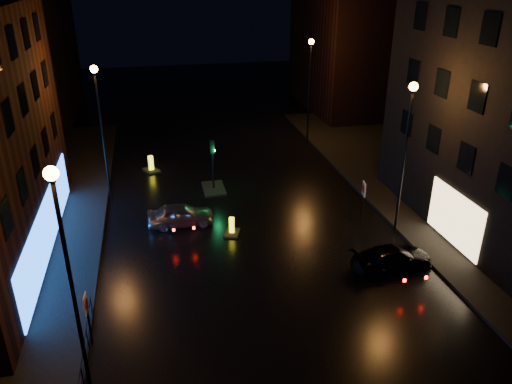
{
  "coord_description": "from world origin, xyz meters",
  "views": [
    {
      "loc": [
        -4.89,
        -16.06,
        13.55
      ],
      "look_at": [
        0.13,
        6.98,
        2.8
      ],
      "focal_mm": 35.0,
      "sensor_mm": 36.0,
      "label": 1
    }
  ],
  "objects_px": {
    "silver_hatchback": "(181,215)",
    "bollard_near": "(232,230)",
    "dark_sedan": "(392,258)",
    "road_sign_right": "(363,192)",
    "traffic_signal": "(214,182)",
    "road_sign_left": "(86,308)",
    "bollard_far": "(151,168)"
  },
  "relations": [
    {
      "from": "traffic_signal",
      "to": "bollard_near",
      "type": "distance_m",
      "value": 6.19
    },
    {
      "from": "road_sign_left",
      "to": "road_sign_right",
      "type": "bearing_deg",
      "value": 31.09
    },
    {
      "from": "traffic_signal",
      "to": "road_sign_left",
      "type": "height_order",
      "value": "traffic_signal"
    },
    {
      "from": "silver_hatchback",
      "to": "bollard_near",
      "type": "distance_m",
      "value": 3.16
    },
    {
      "from": "dark_sedan",
      "to": "road_sign_right",
      "type": "xyz_separation_m",
      "value": [
        0.51,
        4.92,
        1.27
      ]
    },
    {
      "from": "traffic_signal",
      "to": "road_sign_right",
      "type": "relative_size",
      "value": 1.39
    },
    {
      "from": "silver_hatchback",
      "to": "bollard_far",
      "type": "distance_m",
      "value": 8.8
    },
    {
      "from": "bollard_near",
      "to": "road_sign_right",
      "type": "relative_size",
      "value": 0.54
    },
    {
      "from": "silver_hatchback",
      "to": "bollard_near",
      "type": "xyz_separation_m",
      "value": [
        2.65,
        -1.68,
        -0.41
      ]
    },
    {
      "from": "traffic_signal",
      "to": "bollard_far",
      "type": "height_order",
      "value": "traffic_signal"
    },
    {
      "from": "traffic_signal",
      "to": "silver_hatchback",
      "type": "relative_size",
      "value": 0.93
    },
    {
      "from": "road_sign_left",
      "to": "road_sign_right",
      "type": "relative_size",
      "value": 0.93
    },
    {
      "from": "silver_hatchback",
      "to": "road_sign_left",
      "type": "distance_m",
      "value": 10.19
    },
    {
      "from": "traffic_signal",
      "to": "bollard_near",
      "type": "relative_size",
      "value": 2.58
    },
    {
      "from": "traffic_signal",
      "to": "road_sign_right",
      "type": "distance_m",
      "value": 10.08
    },
    {
      "from": "silver_hatchback",
      "to": "bollard_near",
      "type": "bearing_deg",
      "value": -122.85
    },
    {
      "from": "traffic_signal",
      "to": "silver_hatchback",
      "type": "distance_m",
      "value": 5.15
    },
    {
      "from": "silver_hatchback",
      "to": "dark_sedan",
      "type": "bearing_deg",
      "value": -125.49
    },
    {
      "from": "traffic_signal",
      "to": "bollard_near",
      "type": "height_order",
      "value": "traffic_signal"
    },
    {
      "from": "silver_hatchback",
      "to": "road_sign_left",
      "type": "height_order",
      "value": "road_sign_left"
    },
    {
      "from": "bollard_far",
      "to": "road_sign_right",
      "type": "distance_m",
      "value": 15.77
    },
    {
      "from": "bollard_far",
      "to": "road_sign_right",
      "type": "bearing_deg",
      "value": -66.21
    },
    {
      "from": "dark_sedan",
      "to": "bollard_near",
      "type": "relative_size",
      "value": 3.06
    },
    {
      "from": "silver_hatchback",
      "to": "road_sign_left",
      "type": "relative_size",
      "value": 1.61
    },
    {
      "from": "silver_hatchback",
      "to": "bollard_far",
      "type": "height_order",
      "value": "silver_hatchback"
    },
    {
      "from": "dark_sedan",
      "to": "road_sign_right",
      "type": "bearing_deg",
      "value": -13.83
    },
    {
      "from": "silver_hatchback",
      "to": "road_sign_left",
      "type": "bearing_deg",
      "value": 154.97
    },
    {
      "from": "bollard_near",
      "to": "road_sign_right",
      "type": "bearing_deg",
      "value": 18.12
    },
    {
      "from": "silver_hatchback",
      "to": "bollard_near",
      "type": "relative_size",
      "value": 2.78
    },
    {
      "from": "bollard_far",
      "to": "road_sign_left",
      "type": "relative_size",
      "value": 0.68
    },
    {
      "from": "traffic_signal",
      "to": "dark_sedan",
      "type": "relative_size",
      "value": 0.84
    },
    {
      "from": "traffic_signal",
      "to": "silver_hatchback",
      "type": "xyz_separation_m",
      "value": [
        -2.5,
        -4.51,
        0.13
      ]
    }
  ]
}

